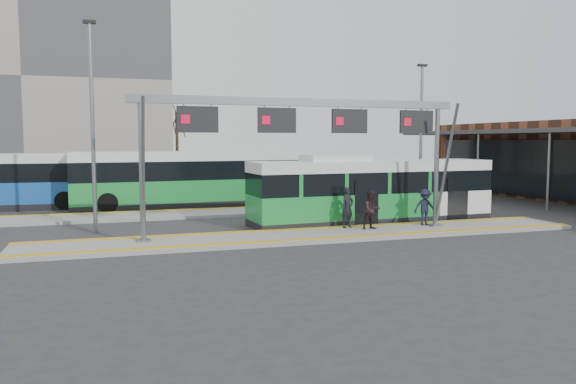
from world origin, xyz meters
name	(u,v)px	position (x,y,z in m)	size (l,w,h in m)	color
ground	(316,237)	(0.00, 0.00, 0.00)	(120.00, 120.00, 0.00)	#2D2D30
platform_main	(316,235)	(0.00, 0.00, 0.07)	(22.00, 3.00, 0.15)	gray
platform_second	(185,214)	(-4.00, 8.00, 0.07)	(20.00, 3.00, 0.15)	gray
tactile_main	(316,233)	(0.00, 0.00, 0.16)	(22.00, 2.65, 0.02)	gold
tactile_second	(182,210)	(-4.00, 9.15, 0.16)	(20.00, 0.35, 0.02)	gold
gantry	(306,126)	(-0.35, 0.25, 4.30)	(13.00, 1.68, 5.20)	slate
apartment_block	(30,80)	(-14.00, 36.00, 9.21)	(24.50, 12.50, 18.40)	#A09386
hero_bus	(372,192)	(3.77, 2.82, 1.43)	(11.44, 2.93, 3.12)	black
bg_bus_green	(187,179)	(-3.36, 11.73, 1.55)	(12.72, 3.45, 3.14)	black
passenger_a	(348,208)	(1.73, 0.92, 0.99)	(0.61, 0.40, 1.67)	black
passenger_b	(372,210)	(2.50, 0.27, 0.94)	(0.77, 0.60, 1.57)	black
passenger_c	(425,207)	(5.14, 0.53, 0.92)	(1.00, 0.57, 1.55)	#1A1D30
tree_left	(157,106)	(-3.15, 32.34, 6.92)	(1.40, 1.40, 9.12)	#382B21
tree_mid	(177,122)	(-1.36, 32.62, 5.50)	(1.40, 1.40, 7.25)	#382B21
lamp_west	(92,123)	(-8.16, 3.53, 4.45)	(0.50, 0.25, 8.41)	slate
lamp_east	(421,133)	(8.68, 6.80, 4.17)	(0.50, 0.25, 7.85)	slate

